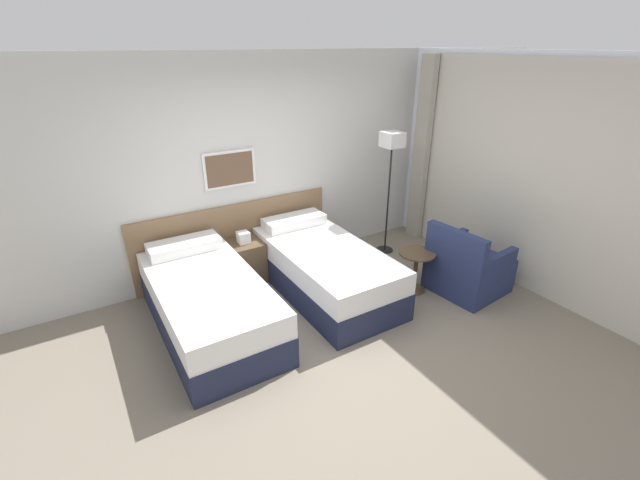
# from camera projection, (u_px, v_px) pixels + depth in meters

# --- Properties ---
(ground_plane) EXTENTS (16.00, 16.00, 0.00)m
(ground_plane) POSITION_uv_depth(u_px,v_px,m) (342.00, 343.00, 4.33)
(ground_plane) COLOR slate
(wall_headboard) EXTENTS (10.00, 0.10, 2.70)m
(wall_headboard) POSITION_uv_depth(u_px,v_px,m) (252.00, 172.00, 5.33)
(wall_headboard) COLOR silver
(wall_headboard) RESTS_ON ground_plane
(wall_window) EXTENTS (0.21, 4.48, 2.70)m
(wall_window) POSITION_uv_depth(u_px,v_px,m) (539.00, 180.00, 4.87)
(wall_window) COLOR white
(wall_window) RESTS_ON ground_plane
(bed_near_door) EXTENTS (1.00, 2.02, 0.72)m
(bed_near_door) POSITION_uv_depth(u_px,v_px,m) (209.00, 303.00, 4.44)
(bed_near_door) COLOR #1E233D
(bed_near_door) RESTS_ON ground_plane
(bed_near_window) EXTENTS (1.00, 2.02, 0.72)m
(bed_near_window) POSITION_uv_depth(u_px,v_px,m) (325.00, 269.00, 5.12)
(bed_near_window) COLOR #1E233D
(bed_near_window) RESTS_ON ground_plane
(nightstand) EXTENTS (0.42, 0.42, 0.67)m
(nightstand) POSITION_uv_depth(u_px,v_px,m) (245.00, 261.00, 5.37)
(nightstand) COLOR brown
(nightstand) RESTS_ON ground_plane
(floor_lamp) EXTENTS (0.26, 0.26, 1.71)m
(floor_lamp) POSITION_uv_depth(u_px,v_px,m) (392.00, 152.00, 5.65)
(floor_lamp) COLOR black
(floor_lamp) RESTS_ON ground_plane
(side_table) EXTENTS (0.44, 0.44, 0.52)m
(side_table) POSITION_uv_depth(u_px,v_px,m) (416.00, 264.00, 5.11)
(side_table) COLOR brown
(side_table) RESTS_ON ground_plane
(armchair) EXTENTS (0.86, 0.84, 0.87)m
(armchair) POSITION_uv_depth(u_px,v_px,m) (467.00, 269.00, 5.15)
(armchair) COLOR navy
(armchair) RESTS_ON ground_plane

